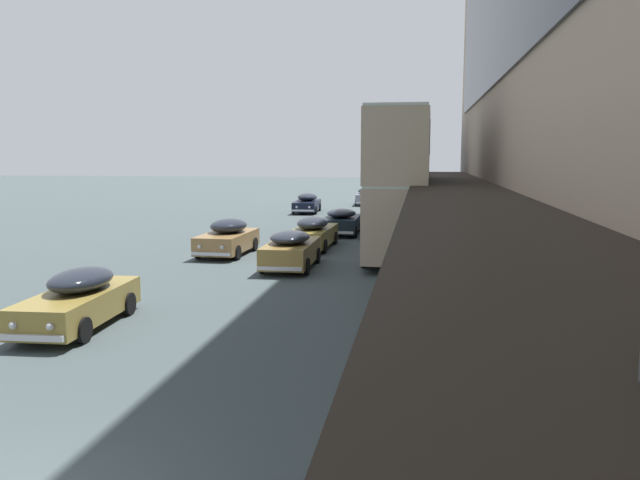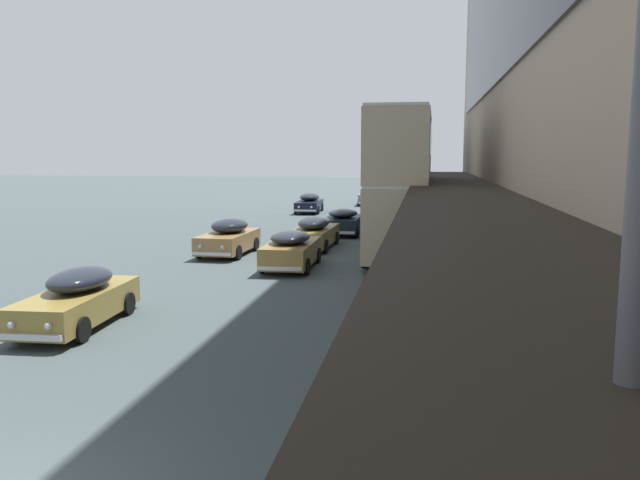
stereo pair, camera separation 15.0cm
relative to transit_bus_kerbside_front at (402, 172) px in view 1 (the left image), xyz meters
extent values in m
cube|color=black|center=(2.52, -37.69, -0.06)|extent=(3.20, 72.00, 0.24)
cube|color=#3760A0|center=(0.00, 0.00, -1.57)|extent=(2.88, 9.74, 2.80)
cube|color=black|center=(0.00, 0.00, -1.24)|extent=(2.89, 8.96, 1.23)
cube|color=silver|center=(0.00, 0.00, -0.12)|extent=(2.78, 9.73, 0.12)
cube|color=#3760A0|center=(0.00, 0.00, 1.33)|extent=(2.88, 9.74, 2.80)
cube|color=black|center=(0.00, 0.00, 1.66)|extent=(2.89, 8.96, 1.23)
cube|color=silver|center=(0.00, 0.00, 2.78)|extent=(2.78, 9.73, 0.12)
cube|color=black|center=(0.17, 4.86, 2.48)|extent=(1.28, 0.10, 0.36)
cylinder|color=black|center=(-1.16, 3.32, -2.82)|extent=(0.28, 1.01, 1.00)
cylinder|color=black|center=(1.39, 3.23, -2.82)|extent=(0.28, 1.01, 1.00)
cylinder|color=black|center=(-1.38, -2.95, -2.82)|extent=(0.28, 1.01, 1.00)
cylinder|color=black|center=(1.17, -3.04, -2.82)|extent=(0.28, 1.01, 1.00)
cube|color=tan|center=(0.42, -16.35, -1.52)|extent=(2.60, 9.38, 2.90)
cube|color=black|center=(0.42, -16.35, -1.18)|extent=(2.63, 8.64, 1.27)
cube|color=silver|center=(0.42, -16.35, -0.02)|extent=(2.50, 9.38, 0.12)
cube|color=tan|center=(0.42, -16.35, 1.47)|extent=(2.60, 9.38, 2.90)
cube|color=black|center=(0.42, -16.35, 1.82)|extent=(2.63, 8.64, 1.27)
cube|color=silver|center=(0.42, -16.35, 2.97)|extent=(2.50, 9.38, 0.12)
cube|color=black|center=(0.50, -11.64, 2.67)|extent=(1.23, 0.08, 0.36)
cylinder|color=black|center=(-0.76, -13.16, -2.82)|extent=(0.27, 1.00, 1.00)
cylinder|color=black|center=(1.70, -13.19, -2.82)|extent=(0.27, 1.00, 1.00)
cylinder|color=black|center=(-0.85, -19.23, -2.82)|extent=(0.27, 1.00, 1.00)
cylinder|color=black|center=(1.61, -19.27, -2.82)|extent=(0.27, 1.00, 1.00)
cube|color=black|center=(-7.46, 4.16, -2.75)|extent=(2.00, 4.87, 0.70)
ellipsoid|color=#1E232D|center=(-7.48, 4.40, -2.12)|extent=(1.67, 2.71, 0.62)
cube|color=silver|center=(-7.33, 1.72, -2.95)|extent=(1.65, 0.21, 0.14)
cube|color=silver|center=(-7.60, 6.60, -2.95)|extent=(1.65, 0.21, 0.14)
sphere|color=silver|center=(-6.85, 1.78, -2.70)|extent=(0.18, 0.18, 0.18)
sphere|color=silver|center=(-7.81, 1.72, -2.70)|extent=(0.18, 0.18, 0.18)
cylinder|color=black|center=(-6.51, 2.73, -3.00)|extent=(0.18, 0.65, 0.64)
cylinder|color=black|center=(-8.25, 2.63, -3.00)|extent=(0.18, 0.65, 0.64)
cylinder|color=black|center=(-6.68, 5.69, -3.00)|extent=(0.18, 0.65, 0.64)
cylinder|color=black|center=(-8.41, 5.59, -3.00)|extent=(0.18, 0.65, 0.64)
cube|color=black|center=(-3.06, -9.00, -2.70)|extent=(1.86, 4.04, 0.79)
ellipsoid|color=#1E232D|center=(-3.06, -9.20, -2.08)|extent=(1.63, 2.23, 0.50)
cube|color=silver|center=(-3.06, -6.93, -2.95)|extent=(1.76, 0.12, 0.14)
cube|color=silver|center=(-3.05, -11.07, -2.95)|extent=(1.76, 0.12, 0.14)
sphere|color=silver|center=(-3.57, -6.96, -2.65)|extent=(0.18, 0.18, 0.18)
sphere|color=silver|center=(-2.55, -6.96, -2.65)|extent=(0.18, 0.18, 0.18)
cylinder|color=black|center=(-3.98, -7.75, -3.00)|extent=(0.14, 0.64, 0.64)
cylinder|color=black|center=(-2.14, -7.74, -3.00)|extent=(0.14, 0.64, 0.64)
cylinder|color=black|center=(-3.98, -10.25, -3.00)|extent=(0.14, 0.64, 0.64)
cylinder|color=black|center=(-2.13, -10.25, -3.00)|extent=(0.14, 0.64, 0.64)
cube|color=olive|center=(-3.76, -14.38, -2.72)|extent=(1.79, 4.76, 0.77)
ellipsoid|color=#1E232D|center=(-3.76, -14.61, -2.07)|extent=(1.53, 2.63, 0.59)
cube|color=silver|center=(-3.68, -11.98, -2.95)|extent=(1.57, 0.17, 0.14)
cube|color=silver|center=(-3.83, -16.78, -2.95)|extent=(1.57, 0.17, 0.14)
sphere|color=silver|center=(-4.14, -11.99, -2.67)|extent=(0.18, 0.18, 0.18)
sphere|color=silver|center=(-3.23, -12.02, -2.67)|extent=(0.18, 0.18, 0.18)
cylinder|color=black|center=(-4.53, -12.89, -3.00)|extent=(0.16, 0.64, 0.64)
cylinder|color=black|center=(-2.89, -12.94, -3.00)|extent=(0.16, 0.64, 0.64)
cylinder|color=black|center=(-4.63, -15.81, -3.00)|extent=(0.16, 0.64, 0.64)
cylinder|color=black|center=(-2.98, -15.86, -3.00)|extent=(0.16, 0.64, 0.64)
cube|color=olive|center=(-7.47, -29.17, -2.73)|extent=(1.85, 4.41, 0.74)
ellipsoid|color=#1E232D|center=(-7.48, -28.96, -2.09)|extent=(1.55, 2.45, 0.59)
cube|color=silver|center=(-7.35, -31.38, -2.95)|extent=(1.54, 0.20, 0.14)
cube|color=silver|center=(-7.59, -26.96, -2.95)|extent=(1.54, 0.20, 0.14)
sphere|color=silver|center=(-6.90, -31.33, -2.68)|extent=(0.18, 0.18, 0.18)
sphere|color=silver|center=(-7.79, -31.38, -2.68)|extent=(0.18, 0.18, 0.18)
cylinder|color=black|center=(-6.59, -30.47, -3.00)|extent=(0.17, 0.65, 0.64)
cylinder|color=black|center=(-8.20, -30.56, -3.00)|extent=(0.17, 0.65, 0.64)
cylinder|color=black|center=(-6.73, -27.79, -3.00)|extent=(0.17, 0.65, 0.64)
cylinder|color=black|center=(-8.35, -27.88, -3.00)|extent=(0.17, 0.65, 0.64)
cube|color=olive|center=(-7.26, -17.00, -2.71)|extent=(1.90, 4.23, 0.78)
ellipsoid|color=#1E232D|center=(-7.26, -16.79, -2.02)|extent=(1.64, 2.34, 0.65)
cube|color=silver|center=(-7.32, -19.15, -2.95)|extent=(1.71, 0.16, 0.14)
cube|color=silver|center=(-7.21, -14.86, -2.95)|extent=(1.71, 0.16, 0.14)
sphere|color=silver|center=(-6.82, -19.13, -2.66)|extent=(0.18, 0.18, 0.18)
sphere|color=silver|center=(-7.81, -19.10, -2.66)|extent=(0.18, 0.18, 0.18)
cylinder|color=black|center=(-6.40, -18.32, -3.00)|extent=(0.16, 0.64, 0.64)
cylinder|color=black|center=(-8.19, -18.28, -3.00)|extent=(0.16, 0.64, 0.64)
cylinder|color=black|center=(-6.33, -15.73, -3.00)|extent=(0.16, 0.64, 0.64)
cylinder|color=black|center=(-8.13, -15.68, -3.00)|extent=(0.16, 0.64, 0.64)
cube|color=olive|center=(-3.73, -19.85, -2.69)|extent=(1.78, 4.25, 0.82)
ellipsoid|color=#1E232D|center=(-3.73, -20.06, -2.05)|extent=(1.55, 2.34, 0.50)
cube|color=silver|center=(-3.75, -17.68, -2.95)|extent=(1.66, 0.13, 0.14)
cube|color=silver|center=(-3.71, -22.02, -2.95)|extent=(1.66, 0.13, 0.14)
sphere|color=silver|center=(-4.23, -17.72, -2.64)|extent=(0.18, 0.18, 0.18)
sphere|color=silver|center=(-3.27, -17.71, -2.64)|extent=(0.18, 0.18, 0.18)
cylinder|color=black|center=(-4.61, -18.54, -3.00)|extent=(0.15, 0.64, 0.64)
cylinder|color=black|center=(-2.87, -18.53, -3.00)|extent=(0.15, 0.64, 0.64)
cylinder|color=black|center=(-4.59, -21.17, -3.00)|extent=(0.15, 0.64, 0.64)
cylinder|color=black|center=(-2.85, -21.15, -3.00)|extent=(0.15, 0.64, 0.64)
cube|color=gray|center=(-3.54, 12.64, -2.70)|extent=(1.87, 4.82, 0.80)
ellipsoid|color=#1E232D|center=(-3.53, 12.40, -2.05)|extent=(1.58, 2.67, 0.55)
cube|color=silver|center=(-3.64, 15.06, -2.95)|extent=(1.59, 0.19, 0.14)
cube|color=silver|center=(-3.44, 10.21, -2.95)|extent=(1.59, 0.19, 0.14)
sphere|color=silver|center=(-4.10, 15.02, -2.65)|extent=(0.18, 0.18, 0.18)
sphere|color=silver|center=(-3.18, 15.05, -2.65)|extent=(0.18, 0.18, 0.18)
cylinder|color=black|center=(-4.44, 14.08, -3.00)|extent=(0.17, 0.65, 0.64)
cylinder|color=black|center=(-2.77, 14.15, -3.00)|extent=(0.17, 0.65, 0.64)
cylinder|color=black|center=(-4.31, 11.13, -3.00)|extent=(0.17, 0.65, 0.64)
cylinder|color=black|center=(-2.65, 11.20, -3.00)|extent=(0.17, 0.65, 0.64)
camera|label=1|loc=(1.29, -43.87, 1.16)|focal=35.00mm
camera|label=2|loc=(1.44, -43.84, 1.16)|focal=35.00mm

